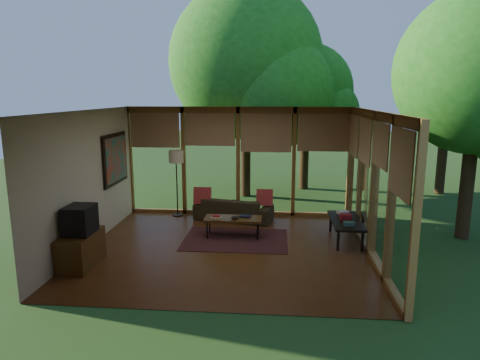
# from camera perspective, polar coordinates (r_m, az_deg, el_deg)

# --- Properties ---
(floor) EXTENTS (5.50, 5.50, 0.00)m
(floor) POSITION_cam_1_polar(r_m,az_deg,el_deg) (8.55, -1.77, -9.15)
(floor) COLOR brown
(floor) RESTS_ON ground
(ceiling) EXTENTS (5.50, 5.50, 0.00)m
(ceiling) POSITION_cam_1_polar(r_m,az_deg,el_deg) (8.01, -1.89, 9.24)
(ceiling) COLOR white
(ceiling) RESTS_ON ground
(wall_left) EXTENTS (0.04, 5.00, 2.70)m
(wall_left) POSITION_cam_1_polar(r_m,az_deg,el_deg) (8.92, -19.66, 0.07)
(wall_left) COLOR beige
(wall_left) RESTS_ON ground
(wall_front) EXTENTS (5.50, 0.04, 2.70)m
(wall_front) POSITION_cam_1_polar(r_m,az_deg,el_deg) (5.77, -4.75, -5.27)
(wall_front) COLOR beige
(wall_front) RESTS_ON ground
(window_wall_back) EXTENTS (5.50, 0.12, 2.70)m
(window_wall_back) POSITION_cam_1_polar(r_m,az_deg,el_deg) (10.62, -0.25, 2.46)
(window_wall_back) COLOR olive
(window_wall_back) RESTS_ON ground
(window_wall_right) EXTENTS (0.12, 5.00, 2.70)m
(window_wall_right) POSITION_cam_1_polar(r_m,az_deg,el_deg) (8.32, 17.34, -0.57)
(window_wall_right) COLOR olive
(window_wall_right) RESTS_ON ground
(exterior_lawn) EXTENTS (40.00, 40.00, 0.00)m
(exterior_lawn) POSITION_cam_1_polar(r_m,az_deg,el_deg) (17.70, 28.32, 0.24)
(exterior_lawn) COLOR #24471A
(exterior_lawn) RESTS_ON ground
(tree_nw) EXTENTS (4.38, 4.38, 6.07)m
(tree_nw) POSITION_cam_1_polar(r_m,az_deg,el_deg) (12.60, 0.82, 15.41)
(tree_nw) COLOR #372514
(tree_nw) RESTS_ON ground
(tree_ne) EXTENTS (2.89, 2.89, 4.55)m
(tree_ne) POSITION_cam_1_polar(r_m,az_deg,el_deg) (13.76, 8.81, 11.65)
(tree_ne) COLOR #372514
(tree_ne) RESTS_ON ground
(tree_se) EXTENTS (3.30, 3.30, 5.09)m
(tree_se) POSITION_cam_1_polar(r_m,az_deg,el_deg) (9.92, 29.26, 12.45)
(tree_se) COLOR #372514
(tree_se) RESTS_ON ground
(tree_far) EXTENTS (3.00, 3.00, 4.95)m
(tree_far) POSITION_cam_1_polar(r_m,az_deg,el_deg) (14.23, 26.16, 12.01)
(tree_far) COLOR #372514
(tree_far) RESTS_ON ground
(rug) EXTENTS (2.16, 1.53, 0.01)m
(rug) POSITION_cam_1_polar(r_m,az_deg,el_deg) (9.05, -0.59, -7.94)
(rug) COLOR maroon
(rug) RESTS_ON floor
(sofa) EXTENTS (1.96, 1.11, 0.54)m
(sofa) POSITION_cam_1_polar(r_m,az_deg,el_deg) (10.37, -0.86, -3.87)
(sofa) COLOR #322B19
(sofa) RESTS_ON floor
(pillow_left) EXTENTS (0.41, 0.22, 0.43)m
(pillow_left) POSITION_cam_1_polar(r_m,az_deg,el_deg) (10.34, -5.04, -2.14)
(pillow_left) COLOR maroon
(pillow_left) RESTS_ON sofa
(pillow_right) EXTENTS (0.39, 0.21, 0.41)m
(pillow_right) POSITION_cam_1_polar(r_m,az_deg,el_deg) (10.20, 3.30, -2.38)
(pillow_right) COLOR maroon
(pillow_right) RESTS_ON sofa
(ct_book_lower) EXTENTS (0.23, 0.19, 0.03)m
(ct_book_lower) POSITION_cam_1_polar(r_m,az_deg,el_deg) (9.08, -3.18, -4.99)
(ct_book_lower) COLOR beige
(ct_book_lower) RESTS_ON coffee_table
(ct_book_upper) EXTENTS (0.19, 0.16, 0.03)m
(ct_book_upper) POSITION_cam_1_polar(r_m,az_deg,el_deg) (9.07, -3.18, -4.82)
(ct_book_upper) COLOR maroon
(ct_book_upper) RESTS_ON coffee_table
(ct_book_side) EXTENTS (0.26, 0.21, 0.03)m
(ct_book_side) POSITION_cam_1_polar(r_m,az_deg,el_deg) (9.14, 0.68, -4.85)
(ct_book_side) COLOR black
(ct_book_side) RESTS_ON coffee_table
(ct_bowl) EXTENTS (0.16, 0.16, 0.07)m
(ct_bowl) POSITION_cam_1_polar(r_m,az_deg,el_deg) (8.98, -0.68, -5.02)
(ct_bowl) COLOR black
(ct_bowl) RESTS_ON coffee_table
(media_cabinet) EXTENTS (0.50, 1.00, 0.60)m
(media_cabinet) POSITION_cam_1_polar(r_m,az_deg,el_deg) (8.15, -20.42, -8.69)
(media_cabinet) COLOR #553817
(media_cabinet) RESTS_ON floor
(television) EXTENTS (0.45, 0.55, 0.50)m
(television) POSITION_cam_1_polar(r_m,az_deg,el_deg) (7.98, -20.57, -4.98)
(television) COLOR black
(television) RESTS_ON media_cabinet
(console_book_a) EXTENTS (0.21, 0.15, 0.07)m
(console_book_a) POSITION_cam_1_polar(r_m,az_deg,el_deg) (8.73, 14.36, -5.67)
(console_book_a) COLOR #345B54
(console_book_a) RESTS_ON side_console
(console_book_b) EXTENTS (0.23, 0.18, 0.10)m
(console_book_b) POSITION_cam_1_polar(r_m,az_deg,el_deg) (9.15, 13.91, -4.76)
(console_book_b) COLOR maroon
(console_book_b) RESTS_ON side_console
(console_book_c) EXTENTS (0.28, 0.25, 0.06)m
(console_book_c) POSITION_cam_1_polar(r_m,az_deg,el_deg) (9.54, 13.54, -4.20)
(console_book_c) COLOR beige
(console_book_c) RESTS_ON side_console
(floor_lamp) EXTENTS (0.36, 0.36, 1.65)m
(floor_lamp) POSITION_cam_1_polar(r_m,az_deg,el_deg) (10.60, -8.51, 2.62)
(floor_lamp) COLOR black
(floor_lamp) RESTS_ON floor
(coffee_table) EXTENTS (1.20, 0.50, 0.43)m
(coffee_table) POSITION_cam_1_polar(r_m,az_deg,el_deg) (9.10, -0.94, -5.26)
(coffee_table) COLOR #553817
(coffee_table) RESTS_ON floor
(side_console) EXTENTS (0.60, 1.40, 0.46)m
(side_console) POSITION_cam_1_polar(r_m,az_deg,el_deg) (9.13, 13.93, -5.42)
(side_console) COLOR black
(side_console) RESTS_ON floor
(wall_painting) EXTENTS (0.06, 1.35, 1.15)m
(wall_painting) POSITION_cam_1_polar(r_m,az_deg,el_deg) (10.14, -16.30, 2.72)
(wall_painting) COLOR black
(wall_painting) RESTS_ON wall_left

